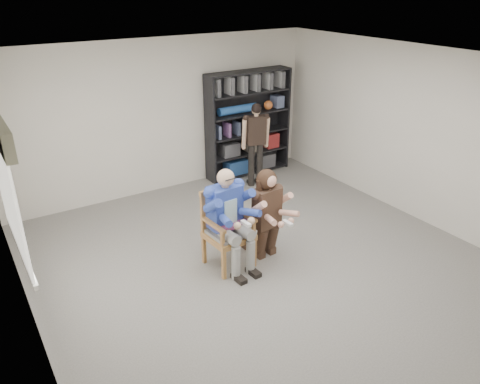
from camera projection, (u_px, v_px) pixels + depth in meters
room_shell at (279, 180)px, 5.87m from camera, size 6.00×7.00×2.80m
floor at (275, 273)px, 6.45m from camera, size 6.00×7.00×0.01m
window_left at (8, 187)px, 5.10m from camera, size 0.16×2.00×1.75m
armchair at (229, 230)px, 6.42m from camera, size 0.69×0.67×1.12m
seated_man at (229, 219)px, 6.35m from camera, size 0.69×0.91×1.45m
kneeling_woman at (268, 216)px, 6.57m from camera, size 0.62×0.93×1.33m
bookshelf at (248, 124)px, 9.36m from camera, size 1.80×0.38×2.10m
standing_man at (256, 145)px, 8.87m from camera, size 0.56×0.41×1.63m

